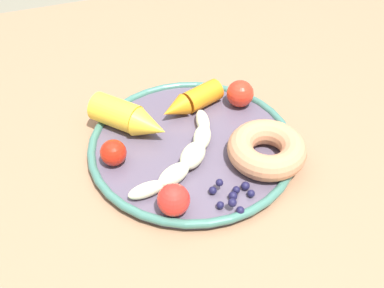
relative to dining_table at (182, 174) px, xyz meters
The scene contains 10 objects.
dining_table is the anchor object (origin of this frame).
plate 0.09m from the dining_table, 100.62° to the left, with size 0.30×0.30×0.02m.
banana 0.12m from the dining_table, 78.52° to the left, with size 0.16×0.15×0.03m.
carrot_orange 0.12m from the dining_table, 127.29° to the right, with size 0.11×0.07×0.03m.
carrot_yellow 0.14m from the dining_table, 23.39° to the right, with size 0.11×0.12×0.04m.
donut 0.17m from the dining_table, 134.62° to the left, with size 0.11×0.11×0.04m, color tan.
blueberry_pile 0.18m from the dining_table, 98.09° to the left, with size 0.06×0.06×0.02m.
tomato_near 0.19m from the dining_table, 68.12° to the left, with size 0.04×0.04×0.04m, color red.
tomato_mid 0.16m from the dining_table, 164.00° to the right, with size 0.04×0.04×0.04m, color red.
tomato_far 0.16m from the dining_table, 16.03° to the left, with size 0.04×0.04×0.04m, color red.
Camera 1 is at (0.16, 0.50, 1.25)m, focal length 44.26 mm.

